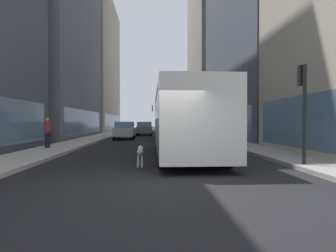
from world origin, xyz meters
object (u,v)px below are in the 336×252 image
car_white_van (146,127)px  traffic_light_near (303,97)px  car_yellow_taxi (163,128)px  pedestrian_with_handbag (48,132)px  transit_bus (182,118)px  car_red_coupe (147,126)px  dalmatian_dog (140,152)px  car_black_suv (171,127)px  box_truck (168,121)px  car_silver_sedan (125,130)px  car_grey_wagon (144,128)px

car_white_van → traffic_light_near: traffic_light_near is taller
car_yellow_taxi → pedestrian_with_handbag: (-7.31, -23.32, 0.19)m
transit_bus → traffic_light_near: traffic_light_near is taller
car_white_van → car_yellow_taxi: same height
car_red_coupe → dalmatian_dog: car_red_coupe is taller
dalmatian_dog → transit_bus: bearing=62.4°
car_yellow_taxi → pedestrian_with_handbag: bearing=-107.4°
car_black_suv → box_truck: bearing=-94.4°
car_black_suv → traffic_light_near: bearing=-86.8°
car_red_coupe → dalmatian_dog: (0.49, -41.02, -0.31)m
car_silver_sedan → dalmatian_dog: 16.58m
car_silver_sedan → box_truck: size_ratio=0.57×
box_truck → car_yellow_taxi: bearing=90.0°
transit_bus → traffic_light_near: bearing=-49.8°
traffic_light_near → car_grey_wagon: bearing=103.6°
car_red_coupe → traffic_light_near: size_ratio=1.39×
transit_bus → dalmatian_dog: bearing=-117.6°
car_grey_wagon → car_yellow_taxi: bearing=64.1°
car_grey_wagon → transit_bus: bearing=-83.4°
car_yellow_taxi → box_truck: bearing=-90.0°
dalmatian_dog → traffic_light_near: bearing=-7.5°
transit_bus → car_black_suv: size_ratio=2.71×
car_white_van → car_grey_wagon: same height
box_truck → pedestrian_with_handbag: (-7.31, -10.11, -0.65)m
car_black_suv → car_red_coupe: bearing=135.6°
pedestrian_with_handbag → traffic_light_near: traffic_light_near is taller
box_truck → car_silver_sedan: bearing=176.1°
car_black_suv → traffic_light_near: 37.92m
car_red_coupe → dalmatian_dog: size_ratio=4.92×
pedestrian_with_handbag → transit_bus: bearing=-18.2°
transit_bus → car_red_coupe: 37.46m
box_truck → car_white_van: bearing=98.6°
car_yellow_taxi → car_red_coupe: bearing=101.7°
box_truck → dalmatian_dog: size_ratio=7.79×
transit_bus → car_grey_wagon: bearing=96.6°
car_silver_sedan → car_yellow_taxi: bearing=72.8°
car_yellow_taxi → transit_bus: bearing=-90.0°
car_grey_wagon → car_yellow_taxi: size_ratio=1.07×
car_yellow_taxi → car_black_suv: (1.60, 7.72, 0.00)m
car_white_van → car_red_coupe: bearing=90.0°
dalmatian_dog → pedestrian_with_handbag: pedestrian_with_handbag is taller
traffic_light_near → transit_bus: bearing=130.2°
car_black_suv → pedestrian_with_handbag: size_ratio=2.52×
traffic_light_near → dalmatian_dog: bearing=172.5°
car_white_van → car_yellow_taxi: (2.40, -2.62, -0.00)m
car_white_van → dalmatian_dog: bearing=-89.1°
car_yellow_taxi → car_grey_wagon: bearing=-115.9°
car_yellow_taxi → box_truck: (0.00, -13.21, 0.85)m
transit_bus → car_grey_wagon: 20.95m
box_truck → dalmatian_dog: box_truck is taller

